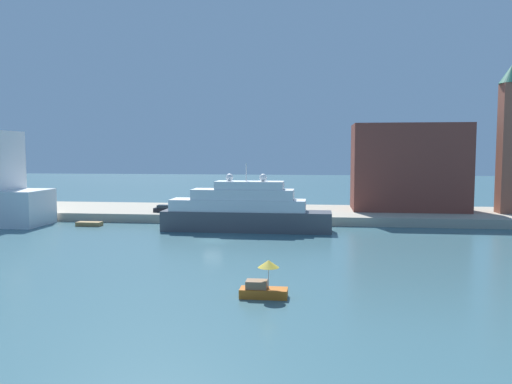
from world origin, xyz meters
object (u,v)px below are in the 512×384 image
at_px(small_motorboat, 264,285).
at_px(person_figure, 200,207).
at_px(bell_tower, 510,134).
at_px(work_barge, 89,224).
at_px(harbor_building, 409,167).
at_px(large_yacht, 244,211).
at_px(mooring_bollard, 248,213).
at_px(parked_car, 165,209).

bearing_deg(small_motorboat, person_figure, 109.17).
bearing_deg(small_motorboat, bell_tower, 53.73).
distance_m(work_barge, harbor_building, 57.96).
xyz_separation_m(large_yacht, mooring_bollard, (-0.50, 7.74, -1.34)).
height_order(large_yacht, mooring_bollard, large_yacht).
bearing_deg(person_figure, small_motorboat, -70.83).
relative_size(harbor_building, bell_tower, 0.79).
distance_m(small_motorboat, work_barge, 50.26).
xyz_separation_m(harbor_building, parked_car, (-44.03, -8.85, -7.44)).
height_order(parked_car, mooring_bollard, parked_car).
bearing_deg(bell_tower, person_figure, -176.52).
bearing_deg(work_barge, person_figure, 33.33).
bearing_deg(large_yacht, harbor_building, 34.11).
bearing_deg(parked_car, work_barge, -142.39).
bearing_deg(work_barge, harbor_building, 17.30).
bearing_deg(bell_tower, harbor_building, 170.12).
xyz_separation_m(large_yacht, small_motorboat, (6.83, -35.59, -2.03)).
distance_m(small_motorboat, person_figure, 51.32).
distance_m(large_yacht, bell_tower, 49.23).
relative_size(large_yacht, bell_tower, 1.01).
bearing_deg(mooring_bollard, large_yacht, -86.28).
bearing_deg(work_barge, mooring_bollard, 12.30).
xyz_separation_m(harbor_building, mooring_bollard, (-28.72, -11.37, -7.68)).
distance_m(work_barge, mooring_bollard, 26.58).
bearing_deg(person_figure, work_barge, -146.67).
bearing_deg(work_barge, large_yacht, -4.51).
height_order(work_barge, harbor_building, harbor_building).
xyz_separation_m(large_yacht, parked_car, (-15.82, 10.26, -1.09)).
distance_m(bell_tower, mooring_bollard, 48.09).
relative_size(parked_car, person_figure, 2.52).
xyz_separation_m(work_barge, person_figure, (16.41, 10.79, 1.93)).
distance_m(bell_tower, person_figure, 56.51).
xyz_separation_m(work_barge, bell_tower, (71.27, 14.13, 15.10)).
bearing_deg(large_yacht, bell_tower, 19.88).
relative_size(small_motorboat, person_figure, 2.43).
distance_m(parked_car, person_figure, 6.36).
distance_m(bell_tower, parked_car, 62.40).
relative_size(large_yacht, harbor_building, 1.28).
relative_size(work_barge, parked_car, 0.98).
bearing_deg(large_yacht, mooring_bollard, 93.72).
xyz_separation_m(parked_car, mooring_bollard, (15.32, -2.52, -0.24)).
bearing_deg(harbor_building, bell_tower, -9.88).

